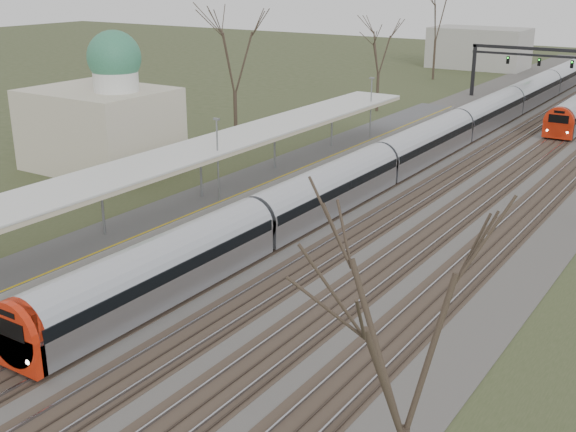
# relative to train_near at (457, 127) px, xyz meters

# --- Properties ---
(track_bed) EXTENTS (24.00, 160.00, 0.22)m
(track_bed) POSITION_rel_train_near_xyz_m (2.76, -5.22, -1.42)
(track_bed) COLOR #474442
(track_bed) RESTS_ON ground
(platform) EXTENTS (3.50, 69.00, 1.00)m
(platform) POSITION_rel_train_near_xyz_m (-6.55, -22.72, -0.98)
(platform) COLOR #9E9B93
(platform) RESTS_ON ground
(canopy) EXTENTS (4.10, 50.00, 3.11)m
(canopy) POSITION_rel_train_near_xyz_m (-6.55, -27.24, 2.45)
(canopy) COLOR slate
(canopy) RESTS_ON platform
(dome_building) EXTENTS (10.00, 8.00, 10.30)m
(dome_building) POSITION_rel_train_near_xyz_m (-19.21, -22.22, 2.24)
(dome_building) COLOR beige
(dome_building) RESTS_ON ground
(signal_gantry) EXTENTS (21.00, 0.59, 6.08)m
(signal_gantry) POSITION_rel_train_near_xyz_m (2.79, 24.76, 3.43)
(signal_gantry) COLOR black
(signal_gantry) RESTS_ON ground
(tree_west_far) EXTENTS (5.50, 5.50, 11.33)m
(tree_west_far) POSITION_rel_train_near_xyz_m (-14.50, -12.22, 6.54)
(tree_west_far) COLOR #2D231C
(tree_west_far) RESTS_ON ground
(tree_east_near) EXTENTS (4.50, 4.50, 9.27)m
(tree_east_near) POSITION_rel_train_near_xyz_m (15.50, -45.22, 5.08)
(tree_east_near) COLOR #2D231C
(tree_east_near) RESTS_ON ground
(train_near) EXTENTS (2.62, 90.21, 3.05)m
(train_near) POSITION_rel_train_near_xyz_m (0.00, 0.00, 0.00)
(train_near) COLOR #AEB1B9
(train_near) RESTS_ON ground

